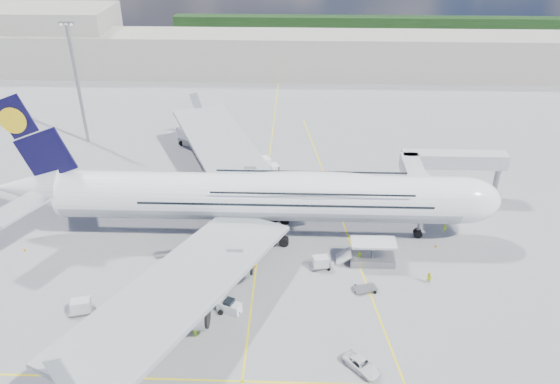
{
  "coord_description": "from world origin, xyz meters",
  "views": [
    {
      "loc": [
        5.77,
        -62.84,
        48.34
      ],
      "look_at": [
        3.26,
        8.0,
        8.78
      ],
      "focal_mm": 35.0,
      "sensor_mm": 36.0,
      "label": 1
    }
  ],
  "objects_px": {
    "dolly_nose_near": "(320,262)",
    "dolly_nose_far": "(365,288)",
    "crew_tug": "(196,333)",
    "crew_nose": "(445,228)",
    "catering_truck_outer": "(193,138)",
    "dolly_row_b": "(167,297)",
    "cone_wing_right_outer": "(91,328)",
    "baggage_tug": "(229,307)",
    "cone_wing_right_inner": "(255,266)",
    "dolly_row_c": "(181,309)",
    "dolly_back": "(164,254)",
    "dolly_row_a": "(81,306)",
    "crew_van": "(359,257)",
    "catering_truck_inner": "(262,168)",
    "jet_bridge": "(439,168)",
    "cargo_loader": "(371,255)",
    "service_van": "(362,365)",
    "crew_wing": "(184,279)",
    "airliner": "(261,196)",
    "cone_wing_left_outer": "(206,174)",
    "cone_tail": "(25,250)",
    "cone_nose": "(436,246)",
    "cone_wing_left_inner": "(213,211)",
    "light_mast": "(77,83)",
    "crew_loader": "(429,278)"
  },
  "relations": [
    {
      "from": "dolly_nose_near",
      "to": "dolly_nose_far",
      "type": "bearing_deg",
      "value": -50.14
    },
    {
      "from": "crew_tug",
      "to": "crew_nose",
      "type": "bearing_deg",
      "value": 19.15
    },
    {
      "from": "catering_truck_outer",
      "to": "dolly_row_b",
      "type": "bearing_deg",
      "value": -49.99
    },
    {
      "from": "crew_tug",
      "to": "cone_wing_right_outer",
      "type": "relative_size",
      "value": 2.51
    },
    {
      "from": "baggage_tug",
      "to": "catering_truck_outer",
      "type": "height_order",
      "value": "catering_truck_outer"
    },
    {
      "from": "baggage_tug",
      "to": "crew_tug",
      "type": "relative_size",
      "value": 2.14
    },
    {
      "from": "dolly_nose_near",
      "to": "cone_wing_right_inner",
      "type": "relative_size",
      "value": 6.65
    },
    {
      "from": "dolly_row_c",
      "to": "cone_wing_right_inner",
      "type": "height_order",
      "value": "dolly_row_c"
    },
    {
      "from": "dolly_back",
      "to": "catering_truck_outer",
      "type": "bearing_deg",
      "value": 81.38
    },
    {
      "from": "dolly_row_a",
      "to": "dolly_nose_near",
      "type": "xyz_separation_m",
      "value": [
        31.21,
        10.77,
        -0.09
      ]
    },
    {
      "from": "dolly_row_a",
      "to": "crew_van",
      "type": "relative_size",
      "value": 2.12
    },
    {
      "from": "dolly_nose_near",
      "to": "crew_van",
      "type": "distance_m",
      "value": 5.96
    },
    {
      "from": "dolly_row_c",
      "to": "catering_truck_inner",
      "type": "distance_m",
      "value": 40.31
    },
    {
      "from": "jet_bridge",
      "to": "cargo_loader",
      "type": "distance_m",
      "value": 22.93
    },
    {
      "from": "cone_wing_right_inner",
      "to": "service_van",
      "type": "bearing_deg",
      "value": -53.99
    },
    {
      "from": "crew_wing",
      "to": "airliner",
      "type": "bearing_deg",
      "value": -17.26
    },
    {
      "from": "crew_nose",
      "to": "crew_tug",
      "type": "bearing_deg",
      "value": -153.17
    },
    {
      "from": "cone_wing_left_outer",
      "to": "airliner",
      "type": "bearing_deg",
      "value": -58.63
    },
    {
      "from": "airliner",
      "to": "cone_wing_right_outer",
      "type": "distance_m",
      "value": 30.83
    },
    {
      "from": "cone_wing_left_outer",
      "to": "cone_tail",
      "type": "bearing_deg",
      "value": -132.6
    },
    {
      "from": "dolly_row_b",
      "to": "cone_nose",
      "type": "distance_m",
      "value": 41.11
    },
    {
      "from": "baggage_tug",
      "to": "catering_truck_outer",
      "type": "relative_size",
      "value": 0.45
    },
    {
      "from": "airliner",
      "to": "dolly_back",
      "type": "relative_size",
      "value": 28.34
    },
    {
      "from": "cone_tail",
      "to": "cone_wing_left_outer",
      "type": "bearing_deg",
      "value": 47.4
    },
    {
      "from": "cone_wing_right_inner",
      "to": "airliner",
      "type": "bearing_deg",
      "value": 87.25
    },
    {
      "from": "service_van",
      "to": "cone_wing_right_inner",
      "type": "relative_size",
      "value": 9.6
    },
    {
      "from": "cone_wing_left_inner",
      "to": "cargo_loader",
      "type": "bearing_deg",
      "value": -27.78
    },
    {
      "from": "baggage_tug",
      "to": "cone_wing_left_outer",
      "type": "xyz_separation_m",
      "value": [
        -9.03,
        38.31,
        -0.54
      ]
    },
    {
      "from": "baggage_tug",
      "to": "cone_wing_left_outer",
      "type": "bearing_deg",
      "value": 126.44
    },
    {
      "from": "light_mast",
      "to": "service_van",
      "type": "xyz_separation_m",
      "value": [
        53.53,
        -62.7,
        -12.55
      ]
    },
    {
      "from": "dolly_row_b",
      "to": "cone_wing_right_outer",
      "type": "distance_m",
      "value": 10.3
    },
    {
      "from": "dolly_back",
      "to": "crew_tug",
      "type": "height_order",
      "value": "crew_tug"
    },
    {
      "from": "dolly_row_c",
      "to": "catering_truck_outer",
      "type": "bearing_deg",
      "value": 77.25
    },
    {
      "from": "dolly_row_a",
      "to": "crew_loader",
      "type": "height_order",
      "value": "dolly_row_a"
    },
    {
      "from": "dolly_row_c",
      "to": "cone_nose",
      "type": "bearing_deg",
      "value": 3.72
    },
    {
      "from": "cone_wing_left_inner",
      "to": "cone_wing_right_outer",
      "type": "relative_size",
      "value": 0.85
    },
    {
      "from": "dolly_row_c",
      "to": "cone_wing_left_inner",
      "type": "bearing_deg",
      "value": 68.21
    },
    {
      "from": "airliner",
      "to": "crew_loader",
      "type": "distance_m",
      "value": 27.46
    },
    {
      "from": "baggage_tug",
      "to": "crew_nose",
      "type": "bearing_deg",
      "value": 54.93
    },
    {
      "from": "dolly_row_b",
      "to": "cone_wing_left_outer",
      "type": "relative_size",
      "value": 5.18
    },
    {
      "from": "airliner",
      "to": "cone_nose",
      "type": "distance_m",
      "value": 28.0
    },
    {
      "from": "dolly_row_c",
      "to": "cone_wing_left_outer",
      "type": "bearing_deg",
      "value": 73.18
    },
    {
      "from": "crew_wing",
      "to": "crew_tug",
      "type": "distance_m",
      "value": 10.79
    },
    {
      "from": "crew_van",
      "to": "cone_nose",
      "type": "height_order",
      "value": "crew_van"
    },
    {
      "from": "cone_wing_left_inner",
      "to": "cone_tail",
      "type": "bearing_deg",
      "value": -155.34
    },
    {
      "from": "dolly_row_a",
      "to": "cone_wing_left_outer",
      "type": "xyz_separation_m",
      "value": [
        10.07,
        39.24,
        -0.81
      ]
    },
    {
      "from": "dolly_back",
      "to": "cone_nose",
      "type": "distance_m",
      "value": 41.54
    },
    {
      "from": "dolly_back",
      "to": "baggage_tug",
      "type": "xyz_separation_m",
      "value": [
        11.32,
        -12.07,
        0.56
      ]
    },
    {
      "from": "dolly_row_c",
      "to": "jet_bridge",
      "type": "bearing_deg",
      "value": 17.19
    },
    {
      "from": "light_mast",
      "to": "dolly_row_c",
      "type": "distance_m",
      "value": 63.89
    }
  ]
}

